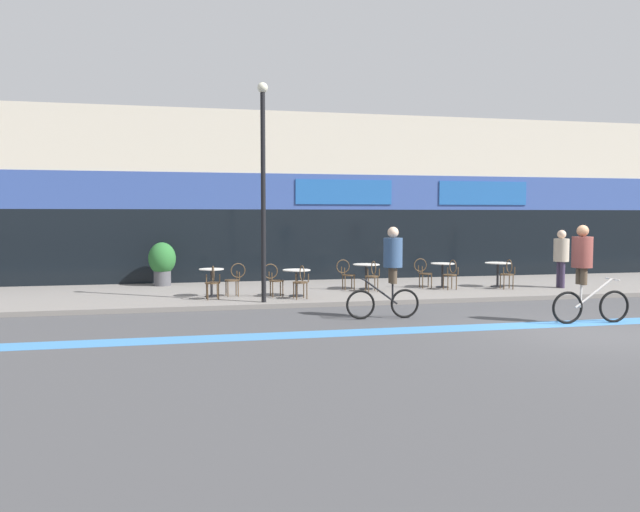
# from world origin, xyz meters

# --- Properties ---
(ground_plane) EXTENTS (120.00, 120.00, 0.00)m
(ground_plane) POSITION_xyz_m (0.00, 0.00, 0.00)
(ground_plane) COLOR #424244
(sidewalk_slab) EXTENTS (40.00, 5.50, 0.12)m
(sidewalk_slab) POSITION_xyz_m (0.00, 7.25, 0.06)
(sidewalk_slab) COLOR slate
(sidewalk_slab) RESTS_ON ground
(storefront_facade) EXTENTS (40.00, 4.06, 5.80)m
(storefront_facade) POSITION_xyz_m (0.00, 11.97, 2.88)
(storefront_facade) COLOR beige
(storefront_facade) RESTS_ON ground
(bike_lane_stripe) EXTENTS (36.00, 0.70, 0.01)m
(bike_lane_stripe) POSITION_xyz_m (0.00, 1.02, 0.00)
(bike_lane_stripe) COLOR #3D7AB7
(bike_lane_stripe) RESTS_ON ground
(bistro_table_0) EXTENTS (0.66, 0.66, 0.76)m
(bistro_table_0) POSITION_xyz_m (-7.26, 6.24, 0.66)
(bistro_table_0) COLOR black
(bistro_table_0) RESTS_ON sidewalk_slab
(bistro_table_1) EXTENTS (0.76, 0.76, 0.73)m
(bistro_table_1) POSITION_xyz_m (-4.99, 5.86, 0.64)
(bistro_table_1) COLOR black
(bistro_table_1) RESTS_ON sidewalk_slab
(bistro_table_2) EXTENTS (0.80, 0.80, 0.75)m
(bistro_table_2) POSITION_xyz_m (-2.67, 6.99, 0.66)
(bistro_table_2) COLOR black
(bistro_table_2) RESTS_ON sidewalk_slab
(bistro_table_3) EXTENTS (0.72, 0.72, 0.74)m
(bistro_table_3) POSITION_xyz_m (-0.26, 6.94, 0.65)
(bistro_table_3) COLOR black
(bistro_table_3) RESTS_ON sidewalk_slab
(bistro_table_4) EXTENTS (0.78, 0.78, 0.75)m
(bistro_table_4) POSITION_xyz_m (1.45, 6.70, 0.66)
(bistro_table_4) COLOR black
(bistro_table_4) RESTS_ON sidewalk_slab
(cafe_chair_0_near) EXTENTS (0.42, 0.59, 0.90)m
(cafe_chair_0_near) POSITION_xyz_m (-7.25, 5.61, 0.64)
(cafe_chair_0_near) COLOR #4C3823
(cafe_chair_0_near) RESTS_ON sidewalk_slab
(cafe_chair_0_side) EXTENTS (0.60, 0.44, 0.90)m
(cafe_chair_0_side) POSITION_xyz_m (-6.63, 6.24, 0.64)
(cafe_chair_0_side) COLOR #4C3823
(cafe_chair_0_side) RESTS_ON sidewalk_slab
(cafe_chair_1_near) EXTENTS (0.44, 0.59, 0.90)m
(cafe_chair_1_near) POSITION_xyz_m (-4.98, 5.23, 0.64)
(cafe_chair_1_near) COLOR #4C3823
(cafe_chair_1_near) RESTS_ON sidewalk_slab
(cafe_chair_1_side) EXTENTS (0.59, 0.43, 0.90)m
(cafe_chair_1_side) POSITION_xyz_m (-5.61, 5.85, 0.64)
(cafe_chair_1_side) COLOR #4C3823
(cafe_chair_1_side) RESTS_ON sidewalk_slab
(cafe_chair_2_near) EXTENTS (0.40, 0.58, 0.90)m
(cafe_chair_2_near) POSITION_xyz_m (-2.67, 6.37, 0.64)
(cafe_chair_2_near) COLOR #4C3823
(cafe_chair_2_near) RESTS_ON sidewalk_slab
(cafe_chair_2_side) EXTENTS (0.58, 0.40, 0.90)m
(cafe_chair_2_side) POSITION_xyz_m (-3.30, 6.99, 0.64)
(cafe_chair_2_side) COLOR #4C3823
(cafe_chair_2_side) RESTS_ON sidewalk_slab
(cafe_chair_3_near) EXTENTS (0.43, 0.59, 0.90)m
(cafe_chair_3_near) POSITION_xyz_m (-0.26, 6.32, 0.64)
(cafe_chair_3_near) COLOR #4C3823
(cafe_chair_3_near) RESTS_ON sidewalk_slab
(cafe_chair_3_side) EXTENTS (0.58, 0.41, 0.90)m
(cafe_chair_3_side) POSITION_xyz_m (-0.89, 6.95, 0.64)
(cafe_chair_3_side) COLOR #4C3823
(cafe_chair_3_side) RESTS_ON sidewalk_slab
(cafe_chair_4_near) EXTENTS (0.44, 0.60, 0.90)m
(cafe_chair_4_near) POSITION_xyz_m (1.45, 6.08, 0.64)
(cafe_chair_4_near) COLOR #4C3823
(cafe_chair_4_near) RESTS_ON sidewalk_slab
(planter_pot) EXTENTS (0.84, 0.84, 1.36)m
(planter_pot) POSITION_xyz_m (-8.65, 9.28, 0.88)
(planter_pot) COLOR #4C4C51
(planter_pot) RESTS_ON sidewalk_slab
(lamp_post) EXTENTS (0.26, 0.26, 5.50)m
(lamp_post) POSITION_xyz_m (-6.01, 4.87, 3.28)
(lamp_post) COLOR black
(lamp_post) RESTS_ON sidewalk_slab
(cyclist_0) EXTENTS (1.80, 0.51, 2.12)m
(cyclist_0) POSITION_xyz_m (0.39, 0.98, 1.21)
(cyclist_0) COLOR black
(cyclist_0) RESTS_ON ground
(cyclist_1) EXTENTS (1.69, 0.49, 2.07)m
(cyclist_1) POSITION_xyz_m (-3.45, 2.49, 1.20)
(cyclist_1) COLOR black
(cyclist_1) RESTS_ON ground
(pedestrian_near_end) EXTENTS (0.48, 0.48, 1.76)m
(pedestrian_near_end) POSITION_xyz_m (3.23, 6.10, 1.16)
(pedestrian_near_end) COLOR #382D47
(pedestrian_near_end) RESTS_ON sidewalk_slab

